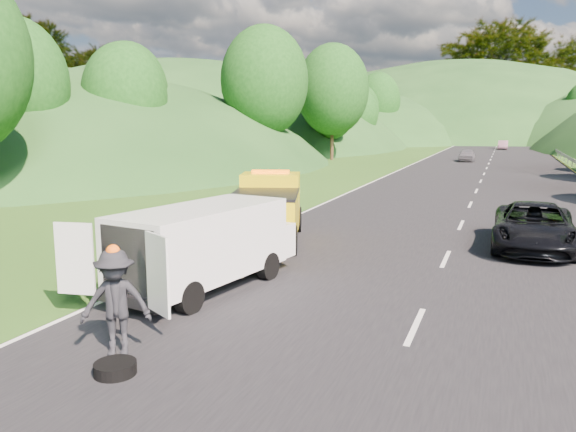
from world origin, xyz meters
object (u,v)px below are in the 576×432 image
at_px(suitcase, 155,247).
at_px(woman, 229,266).
at_px(white_van, 206,243).
at_px(spare_tire, 116,375).
at_px(passing_suv, 532,250).
at_px(child, 240,278).
at_px(tow_truck, 268,208).
at_px(worker, 118,355).

bearing_deg(suitcase, woman, -6.72).
bearing_deg(woman, white_van, 163.61).
bearing_deg(spare_tire, passing_suv, 61.57).
distance_m(suitcase, spare_tire, 8.39).
distance_m(white_van, child, 1.68).
xyz_separation_m(tow_truck, child, (1.08, -4.45, -1.17)).
xyz_separation_m(suitcase, passing_suv, (10.87, 5.09, -0.26)).
bearing_deg(worker, child, 65.14).
height_order(white_van, suitcase, white_van).
bearing_deg(spare_tire, woman, 102.22).
bearing_deg(worker, spare_tire, -81.75).
relative_size(worker, suitcase, 3.65).
xyz_separation_m(worker, spare_tire, (0.48, -0.69, 0.00)).
bearing_deg(woman, spare_tire, 161.99).
bearing_deg(white_van, worker, -73.33).
distance_m(worker, passing_suv, 13.69).
xyz_separation_m(woman, child, (0.87, -1.05, 0.00)).
bearing_deg(child, suitcase, -152.96).
bearing_deg(child, white_van, -57.37).
bearing_deg(spare_tire, tow_truck, 99.45).
distance_m(tow_truck, woman, 3.60).
bearing_deg(child, worker, -40.11).
bearing_deg(white_van, passing_suv, 54.78).
bearing_deg(woman, tow_truck, -26.60).
distance_m(woman, spare_tire, 7.12).
bearing_deg(woman, passing_suv, -86.84).
bearing_deg(tow_truck, spare_tire, -98.36).
distance_m(white_van, passing_suv, 10.86).
bearing_deg(passing_suv, child, -137.99).
distance_m(woman, worker, 6.34).
xyz_separation_m(suitcase, spare_tire, (4.18, -7.27, -0.26)).
height_order(child, spare_tire, child).
bearing_deg(passing_suv, tow_truck, -165.95).
distance_m(spare_tire, passing_suv, 14.05).
distance_m(woman, passing_suv, 9.82).
xyz_separation_m(child, worker, (0.16, -5.21, 0.00)).
relative_size(tow_truck, passing_suv, 1.11).
distance_m(tow_truck, suitcase, 4.05).
height_order(tow_truck, woman, tow_truck).
bearing_deg(spare_tire, child, 96.19).
relative_size(suitcase, passing_suv, 0.10).
relative_size(tow_truck, child, 6.55).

